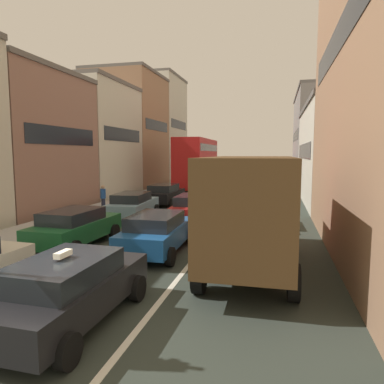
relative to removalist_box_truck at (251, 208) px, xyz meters
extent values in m
plane|color=#303730|center=(-3.70, -4.73, -1.97)|extent=(140.00, 140.00, 0.00)
cube|color=#A6A6A6|center=(-10.40, 15.27, -1.90)|extent=(2.60, 64.00, 0.14)
cube|color=silver|center=(-5.40, 15.27, -1.97)|extent=(0.16, 60.00, 0.01)
cube|color=silver|center=(-2.00, 15.27, -1.97)|extent=(0.16, 60.00, 0.01)
cube|color=#936B5B|center=(-15.70, 8.47, 2.35)|extent=(7.00, 8.70, 8.64)
cube|color=black|center=(-12.18, 8.47, 2.78)|extent=(0.02, 7.04, 1.10)
cube|color=#66605B|center=(-15.70, 8.47, 6.82)|extent=(7.20, 8.70, 0.30)
cube|color=beige|center=(-15.70, 17.27, 2.80)|extent=(7.00, 8.70, 9.54)
cube|color=black|center=(-12.18, 17.27, 3.28)|extent=(0.02, 7.04, 1.10)
cube|color=#66605B|center=(-15.70, 17.27, 7.72)|extent=(7.20, 8.70, 0.30)
cube|color=#9E7556|center=(-15.70, 26.07, 4.11)|extent=(7.00, 8.70, 12.16)
cube|color=black|center=(-12.18, 26.07, 4.71)|extent=(0.02, 7.04, 1.10)
cube|color=#66605B|center=(-15.70, 26.07, 10.34)|extent=(7.20, 8.70, 0.30)
cube|color=beige|center=(-15.70, 34.87, 4.82)|extent=(7.00, 8.70, 13.58)
cube|color=black|center=(-12.18, 34.87, 5.50)|extent=(0.02, 7.04, 1.10)
cube|color=#66605B|center=(-15.70, 34.87, 11.76)|extent=(7.20, 8.70, 0.30)
cube|color=gray|center=(6.20, 31.94, 3.18)|extent=(7.00, 14.57, 10.30)
cube|color=black|center=(2.69, 31.94, 3.69)|extent=(0.02, 11.73, 1.10)
cube|color=#66605B|center=(6.20, 31.94, 8.48)|extent=(7.20, 14.57, 0.30)
cube|color=beige|center=(6.20, 17.27, 1.53)|extent=(7.00, 14.57, 7.00)
cube|color=black|center=(2.69, 17.27, 1.88)|extent=(0.02, 11.73, 1.10)
cube|color=#66605B|center=(6.20, 17.27, 5.18)|extent=(7.20, 14.57, 0.30)
cube|color=black|center=(2.69, 2.61, 5.67)|extent=(0.02, 11.73, 1.10)
cube|color=#A51E1E|center=(-0.04, 2.88, -0.54)|extent=(2.43, 2.43, 1.90)
cube|color=black|center=(-0.05, 4.09, -0.16)|extent=(2.02, 0.06, 0.70)
cube|color=#51381E|center=(0.01, -0.88, 0.21)|extent=(2.47, 5.47, 2.80)
cube|color=white|center=(-1.20, -0.89, 0.49)|extent=(0.09, 4.48, 0.90)
cylinder|color=black|center=(-1.24, 2.95, -1.49)|extent=(0.31, 0.96, 0.96)
cylinder|color=black|center=(1.16, 2.98, -1.49)|extent=(0.31, 0.96, 0.96)
cylinder|color=black|center=(-1.17, -2.33, -1.49)|extent=(0.31, 0.96, 0.96)
cylinder|color=black|center=(1.23, -2.30, -1.49)|extent=(0.31, 0.96, 0.96)
cube|color=black|center=(-3.52, -4.61, -1.30)|extent=(1.91, 4.34, 0.70)
cube|color=#1E2328|center=(-3.53, -4.81, -0.74)|extent=(1.65, 2.45, 0.52)
cube|color=#F2EACC|center=(-3.53, -4.81, -0.37)|extent=(0.17, 0.44, 0.12)
cylinder|color=black|center=(-4.40, -3.13, -1.65)|extent=(0.24, 0.65, 0.64)
cylinder|color=black|center=(-2.57, -3.17, -1.65)|extent=(0.24, 0.65, 0.64)
cylinder|color=black|center=(-2.64, -6.10, -1.65)|extent=(0.24, 0.65, 0.64)
cylinder|color=black|center=(-6.21, -2.95, -1.65)|extent=(0.25, 0.65, 0.64)
cube|color=#194C8C|center=(-3.51, 1.04, -1.30)|extent=(1.87, 4.33, 0.70)
cube|color=#1E2328|center=(-3.51, 0.84, -0.74)|extent=(1.62, 2.43, 0.52)
cylinder|color=black|center=(-4.45, 2.49, -1.65)|extent=(0.23, 0.64, 0.64)
cylinder|color=black|center=(-2.61, 2.52, -1.65)|extent=(0.23, 0.64, 0.64)
cylinder|color=black|center=(-4.40, -0.43, -1.65)|extent=(0.23, 0.64, 0.64)
cylinder|color=black|center=(-2.57, -0.40, -1.65)|extent=(0.23, 0.64, 0.64)
cube|color=#19592D|center=(-6.98, 1.16, -1.30)|extent=(1.94, 4.36, 0.70)
cube|color=#1E2328|center=(-6.99, 0.96, -0.74)|extent=(1.66, 2.46, 0.52)
cylinder|color=black|center=(-7.85, 2.65, -1.65)|extent=(0.24, 0.65, 0.64)
cylinder|color=black|center=(-6.01, 2.60, -1.65)|extent=(0.24, 0.65, 0.64)
cylinder|color=black|center=(-7.95, -0.27, -1.65)|extent=(0.24, 0.65, 0.64)
cylinder|color=black|center=(-6.11, -0.33, -1.65)|extent=(0.24, 0.65, 0.64)
cube|color=#A51E1E|center=(-3.55, 7.01, -1.30)|extent=(1.94, 4.36, 0.70)
cube|color=#1E2328|center=(-3.54, 6.81, -0.74)|extent=(1.66, 2.46, 0.52)
cylinder|color=black|center=(-4.51, 8.44, -1.65)|extent=(0.24, 0.65, 0.64)
cylinder|color=black|center=(-2.68, 8.50, -1.65)|extent=(0.24, 0.65, 0.64)
cylinder|color=black|center=(-4.42, 5.52, -1.65)|extent=(0.24, 0.65, 0.64)
cylinder|color=black|center=(-2.58, 5.58, -1.65)|extent=(0.24, 0.65, 0.64)
cube|color=#759EB7|center=(-7.09, 7.14, -1.30)|extent=(2.07, 4.41, 0.70)
cube|color=#1E2328|center=(-7.08, 6.94, -0.74)|extent=(1.73, 2.50, 0.52)
cylinder|color=black|center=(-8.10, 8.54, -1.65)|extent=(0.26, 0.65, 0.64)
cylinder|color=black|center=(-6.26, 8.66, -1.65)|extent=(0.26, 0.65, 0.64)
cylinder|color=black|center=(-7.91, 5.62, -1.65)|extent=(0.26, 0.65, 0.64)
cylinder|color=black|center=(-6.08, 5.74, -1.65)|extent=(0.26, 0.65, 0.64)
cube|color=silver|center=(-3.54, 13.02, -1.30)|extent=(1.96, 4.36, 0.70)
cube|color=#1E2328|center=(-3.53, 12.82, -0.74)|extent=(1.67, 2.47, 0.52)
cylinder|color=black|center=(-4.51, 14.44, -1.65)|extent=(0.24, 0.65, 0.64)
cylinder|color=black|center=(-2.67, 14.51, -1.65)|extent=(0.24, 0.65, 0.64)
cylinder|color=black|center=(-4.40, 11.52, -1.65)|extent=(0.24, 0.65, 0.64)
cylinder|color=black|center=(-2.56, 11.59, -1.65)|extent=(0.24, 0.65, 0.64)
cube|color=black|center=(-7.03, 12.70, -1.30)|extent=(1.86, 4.33, 0.70)
cube|color=#1E2328|center=(-7.03, 12.50, -0.74)|extent=(1.62, 2.43, 0.52)
cylinder|color=black|center=(-7.93, 14.17, -1.65)|extent=(0.23, 0.64, 0.64)
cylinder|color=black|center=(-6.09, 14.15, -1.65)|extent=(0.23, 0.64, 0.64)
cylinder|color=black|center=(-7.97, 11.25, -1.65)|extent=(0.23, 0.64, 0.64)
cylinder|color=black|center=(-6.13, 11.22, -1.65)|extent=(0.23, 0.64, 0.64)
cube|color=#B29319|center=(-0.15, 7.10, -1.30)|extent=(1.99, 4.38, 0.70)
cube|color=#1E2328|center=(-0.14, 6.90, -0.74)|extent=(1.69, 2.48, 0.52)
cylinder|color=black|center=(-1.13, 8.52, -1.65)|extent=(0.25, 0.65, 0.64)
cylinder|color=black|center=(0.70, 8.60, -1.65)|extent=(0.25, 0.65, 0.64)
cylinder|color=black|center=(-1.00, 5.60, -1.65)|extent=(0.25, 0.65, 0.64)
cylinder|color=black|center=(0.84, 5.68, -1.65)|extent=(0.25, 0.65, 0.64)
cube|color=gray|center=(-0.45, 12.65, -1.30)|extent=(1.90, 4.34, 0.70)
cube|color=#1E2328|center=(-0.45, 12.45, -0.74)|extent=(1.64, 2.45, 0.52)
cylinder|color=black|center=(-1.33, 14.13, -1.65)|extent=(0.24, 0.65, 0.64)
cylinder|color=black|center=(0.51, 14.09, -1.65)|extent=(0.24, 0.65, 0.64)
cylinder|color=black|center=(-1.40, 11.21, -1.65)|extent=(0.24, 0.65, 0.64)
cylinder|color=black|center=(0.44, 11.16, -1.65)|extent=(0.24, 0.65, 0.64)
cube|color=#B21919|center=(-7.00, 23.01, -0.27)|extent=(2.79, 10.56, 2.40)
cube|color=black|center=(-7.00, 23.01, 0.09)|extent=(2.80, 9.94, 0.70)
cube|color=#B21919|center=(-7.00, 23.01, 2.01)|extent=(2.79, 10.56, 2.16)
cube|color=black|center=(-7.00, 23.01, 2.25)|extent=(2.80, 9.94, 0.64)
cylinder|color=black|center=(-8.35, 26.75, -1.47)|extent=(0.33, 1.01, 1.00)
cylinder|color=black|center=(-5.85, 26.82, -1.47)|extent=(0.33, 1.01, 1.00)
cylinder|color=black|center=(-8.16, 19.83, -1.47)|extent=(0.33, 1.01, 1.00)
cylinder|color=black|center=(-5.66, 19.90, -1.47)|extent=(0.33, 1.01, 1.00)
cube|color=#B21919|center=(-0.18, 35.06, -0.27)|extent=(2.79, 10.57, 2.40)
cube|color=black|center=(-0.18, 35.06, 0.09)|extent=(2.81, 9.94, 0.70)
cylinder|color=black|center=(-1.54, 38.81, -1.47)|extent=(0.33, 1.01, 1.00)
cylinder|color=black|center=(0.96, 38.88, -1.47)|extent=(0.33, 1.01, 1.00)
cylinder|color=black|center=(-1.34, 31.88, -1.47)|extent=(0.33, 1.01, 1.00)
cylinder|color=black|center=(1.16, 31.95, -1.47)|extent=(0.33, 1.01, 1.00)
cylinder|color=#262D47|center=(-10.10, 9.28, -1.56)|extent=(0.16, 0.16, 0.82)
cylinder|color=#262D47|center=(-9.95, 9.18, -1.56)|extent=(0.16, 0.16, 0.82)
cylinder|color=#2659B2|center=(-10.02, 9.23, -0.85)|extent=(0.34, 0.34, 0.60)
sphere|color=tan|center=(-10.02, 9.23, -0.43)|extent=(0.24, 0.24, 0.24)
cylinder|color=#2659B2|center=(-10.21, 9.35, -0.82)|extent=(0.10, 0.10, 0.55)
cylinder|color=#2659B2|center=(-9.84, 9.11, -0.82)|extent=(0.10, 0.10, 0.55)
camera|label=1|loc=(0.77, -11.12, 1.71)|focal=32.97mm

